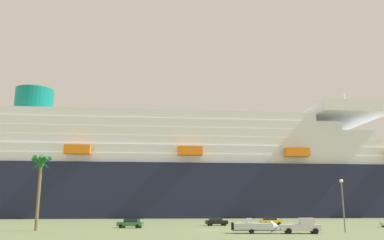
{
  "coord_description": "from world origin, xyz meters",
  "views": [
    {
      "loc": [
        -3.3,
        -68.16,
        3.93
      ],
      "look_at": [
        -1.9,
        32.55,
        25.53
      ],
      "focal_mm": 37.5,
      "sensor_mm": 36.0,
      "label": 1
    }
  ],
  "objects_px": {
    "cruise_ship": "(146,174)",
    "street_lamp": "(343,197)",
    "parked_car_black_coupe": "(216,221)",
    "small_boat_on_trailer": "(258,227)",
    "pickup_truck": "(302,226)",
    "parked_car_green_wagon": "(131,223)",
    "palm_tree": "(41,169)",
    "parked_car_yellow_taxi": "(271,221)"
  },
  "relations": [
    {
      "from": "cruise_ship",
      "to": "street_lamp",
      "type": "distance_m",
      "value": 93.69
    },
    {
      "from": "street_lamp",
      "to": "parked_car_black_coupe",
      "type": "height_order",
      "value": "street_lamp"
    },
    {
      "from": "small_boat_on_trailer",
      "to": "street_lamp",
      "type": "height_order",
      "value": "street_lamp"
    },
    {
      "from": "pickup_truck",
      "to": "parked_car_black_coupe",
      "type": "height_order",
      "value": "pickup_truck"
    },
    {
      "from": "street_lamp",
      "to": "parked_car_green_wagon",
      "type": "distance_m",
      "value": 36.66
    },
    {
      "from": "palm_tree",
      "to": "parked_car_green_wagon",
      "type": "xyz_separation_m",
      "value": [
        14.1,
        8.3,
        -9.03
      ]
    },
    {
      "from": "small_boat_on_trailer",
      "to": "parked_car_yellow_taxi",
      "type": "relative_size",
      "value": 1.71
    },
    {
      "from": "palm_tree",
      "to": "parked_car_green_wagon",
      "type": "relative_size",
      "value": 2.46
    },
    {
      "from": "cruise_ship",
      "to": "parked_car_green_wagon",
      "type": "xyz_separation_m",
      "value": [
        4.67,
        -72.03,
        -14.39
      ]
    },
    {
      "from": "palm_tree",
      "to": "parked_car_black_coupe",
      "type": "height_order",
      "value": "palm_tree"
    },
    {
      "from": "parked_car_green_wagon",
      "to": "cruise_ship",
      "type": "bearing_deg",
      "value": 93.71
    },
    {
      "from": "parked_car_green_wagon",
      "to": "parked_car_yellow_taxi",
      "type": "xyz_separation_m",
      "value": [
        27.5,
        9.95,
        -0.0
      ]
    },
    {
      "from": "small_boat_on_trailer",
      "to": "palm_tree",
      "type": "distance_m",
      "value": 36.3
    },
    {
      "from": "cruise_ship",
      "to": "palm_tree",
      "type": "xyz_separation_m",
      "value": [
        -9.43,
        -80.33,
        -5.36
      ]
    },
    {
      "from": "cruise_ship",
      "to": "parked_car_yellow_taxi",
      "type": "xyz_separation_m",
      "value": [
        32.17,
        -62.08,
        -14.39
      ]
    },
    {
      "from": "cruise_ship",
      "to": "parked_car_black_coupe",
      "type": "height_order",
      "value": "cruise_ship"
    },
    {
      "from": "pickup_truck",
      "to": "parked_car_green_wagon",
      "type": "xyz_separation_m",
      "value": [
        -26.8,
        15.34,
        -0.21
      ]
    },
    {
      "from": "palm_tree",
      "to": "parked_car_black_coupe",
      "type": "xyz_separation_m",
      "value": [
        30.22,
        16.51,
        -9.03
      ]
    },
    {
      "from": "street_lamp",
      "to": "parked_car_black_coupe",
      "type": "xyz_separation_m",
      "value": [
        -17.99,
        20.87,
        -4.37
      ]
    },
    {
      "from": "parked_car_black_coupe",
      "to": "parked_car_green_wagon",
      "type": "bearing_deg",
      "value": -153.01
    },
    {
      "from": "parked_car_green_wagon",
      "to": "street_lamp",
      "type": "bearing_deg",
      "value": -20.36
    },
    {
      "from": "small_boat_on_trailer",
      "to": "parked_car_green_wagon",
      "type": "distance_m",
      "value": 25.31
    },
    {
      "from": "cruise_ship",
      "to": "street_lamp",
      "type": "height_order",
      "value": "cruise_ship"
    },
    {
      "from": "parked_car_yellow_taxi",
      "to": "parked_car_black_coupe",
      "type": "bearing_deg",
      "value": -171.31
    },
    {
      "from": "palm_tree",
      "to": "parked_car_yellow_taxi",
      "type": "xyz_separation_m",
      "value": [
        41.6,
        18.25,
        -9.03
      ]
    },
    {
      "from": "cruise_ship",
      "to": "street_lamp",
      "type": "bearing_deg",
      "value": -65.39
    },
    {
      "from": "parked_car_yellow_taxi",
      "to": "parked_car_green_wagon",
      "type": "bearing_deg",
      "value": -160.11
    },
    {
      "from": "pickup_truck",
      "to": "palm_tree",
      "type": "relative_size",
      "value": 0.47
    },
    {
      "from": "cruise_ship",
      "to": "parked_car_green_wagon",
      "type": "height_order",
      "value": "cruise_ship"
    },
    {
      "from": "cruise_ship",
      "to": "parked_car_black_coupe",
      "type": "xyz_separation_m",
      "value": [
        20.8,
        -63.82,
        -14.39
      ]
    },
    {
      "from": "cruise_ship",
      "to": "palm_tree",
      "type": "height_order",
      "value": "cruise_ship"
    },
    {
      "from": "cruise_ship",
      "to": "small_boat_on_trailer",
      "type": "xyz_separation_m",
      "value": [
        25.15,
        -86.9,
        -14.26
      ]
    },
    {
      "from": "pickup_truck",
      "to": "parked_car_black_coupe",
      "type": "relative_size",
      "value": 1.24
    },
    {
      "from": "cruise_ship",
      "to": "parked_car_green_wagon",
      "type": "distance_m",
      "value": 73.6
    },
    {
      "from": "parked_car_green_wagon",
      "to": "small_boat_on_trailer",
      "type": "bearing_deg",
      "value": -35.98
    },
    {
      "from": "parked_car_black_coupe",
      "to": "parked_car_yellow_taxi",
      "type": "relative_size",
      "value": 1.0
    },
    {
      "from": "small_boat_on_trailer",
      "to": "parked_car_black_coupe",
      "type": "xyz_separation_m",
      "value": [
        -4.35,
        23.08,
        -0.13
      ]
    },
    {
      "from": "pickup_truck",
      "to": "cruise_ship",
      "type": "bearing_deg",
      "value": 109.81
    },
    {
      "from": "palm_tree",
      "to": "parked_car_green_wagon",
      "type": "distance_m",
      "value": 18.68
    },
    {
      "from": "palm_tree",
      "to": "parked_car_yellow_taxi",
      "type": "bearing_deg",
      "value": 23.69
    },
    {
      "from": "parked_car_black_coupe",
      "to": "parked_car_yellow_taxi",
      "type": "bearing_deg",
      "value": 8.69
    },
    {
      "from": "pickup_truck",
      "to": "parked_car_black_coupe",
      "type": "distance_m",
      "value": 25.86
    }
  ]
}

